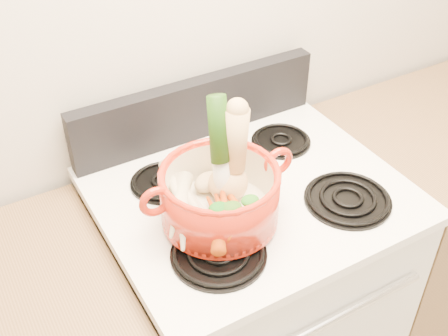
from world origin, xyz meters
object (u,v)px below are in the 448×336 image
dutch_oven (220,196)px  squash (228,156)px  leek (222,153)px  stove_body (247,308)px

dutch_oven → squash: 0.10m
squash → leek: 0.03m
squash → leek: bearing=-146.1°
squash → stove_body: bearing=35.7°
stove_body → dutch_oven: 0.60m
stove_body → squash: squash is taller
dutch_oven → leek: bearing=51.4°
leek → squash: bearing=34.5°
stove_body → dutch_oven: size_ratio=3.27×
dutch_oven → stove_body: bearing=29.2°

